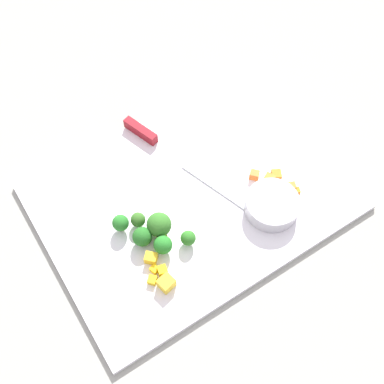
# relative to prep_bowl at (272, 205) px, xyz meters

# --- Properties ---
(ground_plane) EXTENTS (4.00, 4.00, 0.00)m
(ground_plane) POSITION_rel_prep_bowl_xyz_m (0.10, -0.10, -0.03)
(ground_plane) COLOR gray
(cutting_board) EXTENTS (0.51, 0.38, 0.01)m
(cutting_board) POSITION_rel_prep_bowl_xyz_m (0.10, -0.10, -0.02)
(cutting_board) COLOR white
(cutting_board) RESTS_ON ground_plane
(prep_bowl) EXTENTS (0.09, 0.09, 0.03)m
(prep_bowl) POSITION_rel_prep_bowl_xyz_m (0.00, 0.00, 0.00)
(prep_bowl) COLOR #B6B5BB
(prep_bowl) RESTS_ON cutting_board
(chef_knife) EXTENTS (0.11, 0.28, 0.02)m
(chef_knife) POSITION_rel_prep_bowl_xyz_m (0.09, -0.21, -0.01)
(chef_knife) COLOR silver
(chef_knife) RESTS_ON cutting_board
(carrot_dice_0) EXTENTS (0.01, 0.01, 0.01)m
(carrot_dice_0) POSITION_rel_prep_bowl_xyz_m (-0.06, -0.00, -0.01)
(carrot_dice_0) COLOR orange
(carrot_dice_0) RESTS_ON cutting_board
(carrot_dice_1) EXTENTS (0.02, 0.02, 0.01)m
(carrot_dice_1) POSITION_rel_prep_bowl_xyz_m (-0.06, -0.01, -0.01)
(carrot_dice_1) COLOR orange
(carrot_dice_1) RESTS_ON cutting_board
(carrot_dice_2) EXTENTS (0.02, 0.02, 0.01)m
(carrot_dice_2) POSITION_rel_prep_bowl_xyz_m (-0.05, -0.05, -0.01)
(carrot_dice_2) COLOR orange
(carrot_dice_2) RESTS_ON cutting_board
(carrot_dice_3) EXTENTS (0.02, 0.02, 0.02)m
(carrot_dice_3) POSITION_rel_prep_bowl_xyz_m (-0.01, -0.07, -0.01)
(carrot_dice_3) COLOR orange
(carrot_dice_3) RESTS_ON cutting_board
(carrot_dice_4) EXTENTS (0.02, 0.02, 0.01)m
(carrot_dice_4) POSITION_rel_prep_bowl_xyz_m (-0.03, -0.05, -0.01)
(carrot_dice_4) COLOR orange
(carrot_dice_4) RESTS_ON cutting_board
(pepper_dice_0) EXTENTS (0.02, 0.02, 0.01)m
(pepper_dice_0) POSITION_rel_prep_bowl_xyz_m (0.22, -0.01, -0.01)
(pepper_dice_0) COLOR yellow
(pepper_dice_0) RESTS_ON cutting_board
(pepper_dice_1) EXTENTS (0.03, 0.03, 0.02)m
(pepper_dice_1) POSITION_rel_prep_bowl_xyz_m (0.22, 0.02, -0.00)
(pepper_dice_1) COLOR yellow
(pepper_dice_1) RESTS_ON cutting_board
(pepper_dice_2) EXTENTS (0.02, 0.02, 0.01)m
(pepper_dice_2) POSITION_rel_prep_bowl_xyz_m (0.24, 0.00, -0.01)
(pepper_dice_2) COLOR yellow
(pepper_dice_2) RESTS_ON cutting_board
(pepper_dice_3) EXTENTS (0.03, 0.03, 0.02)m
(pepper_dice_3) POSITION_rel_prep_bowl_xyz_m (0.22, -0.03, -0.01)
(pepper_dice_3) COLOR yellow
(pepper_dice_3) RESTS_ON cutting_board
(pepper_dice_4) EXTENTS (0.02, 0.02, 0.02)m
(pepper_dice_4) POSITION_rel_prep_bowl_xyz_m (0.22, -0.00, -0.01)
(pepper_dice_4) COLOR yellow
(pepper_dice_4) RESTS_ON cutting_board
(pepper_dice_5) EXTENTS (0.02, 0.02, 0.01)m
(pepper_dice_5) POSITION_rel_prep_bowl_xyz_m (0.19, -0.05, -0.01)
(pepper_dice_5) COLOR yellow
(pepper_dice_5) RESTS_ON cutting_board
(broccoli_floret_0) EXTENTS (0.02, 0.02, 0.03)m
(broccoli_floret_0) POSITION_rel_prep_bowl_xyz_m (0.20, -0.09, 0.00)
(broccoli_floret_0) COLOR #8FAD68
(broccoli_floret_0) RESTS_ON cutting_board
(broccoli_floret_1) EXTENTS (0.04, 0.04, 0.05)m
(broccoli_floret_1) POSITION_rel_prep_bowl_xyz_m (0.18, -0.07, 0.01)
(broccoli_floret_1) COLOR #80B054
(broccoli_floret_1) RESTS_ON cutting_board
(broccoli_floret_2) EXTENTS (0.03, 0.03, 0.04)m
(broccoli_floret_2) POSITION_rel_prep_bowl_xyz_m (0.19, -0.03, 0.01)
(broccoli_floret_2) COLOR #86C255
(broccoli_floret_2) RESTS_ON cutting_board
(broccoli_floret_3) EXTENTS (0.03, 0.03, 0.04)m
(broccoli_floret_3) POSITION_rel_prep_bowl_xyz_m (0.23, -0.11, 0.01)
(broccoli_floret_3) COLOR #94B75B
(broccoli_floret_3) RESTS_ON cutting_board
(broccoli_floret_4) EXTENTS (0.03, 0.03, 0.03)m
(broccoli_floret_4) POSITION_rel_prep_bowl_xyz_m (0.15, -0.02, 0.00)
(broccoli_floret_4) COLOR #83B36D
(broccoli_floret_4) RESTS_ON cutting_board
(broccoli_floret_5) EXTENTS (0.03, 0.03, 0.04)m
(broccoli_floret_5) POSITION_rel_prep_bowl_xyz_m (0.21, -0.07, 0.01)
(broccoli_floret_5) COLOR #94AB5C
(broccoli_floret_5) RESTS_ON cutting_board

